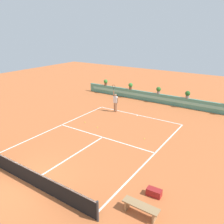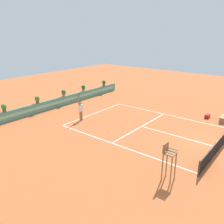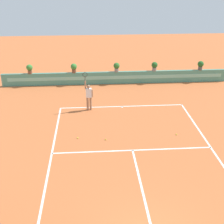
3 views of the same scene
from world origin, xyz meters
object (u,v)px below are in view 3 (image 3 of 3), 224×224
at_px(potted_plant_far_left, 30,68).
at_px(potted_plant_far_right, 201,65).
at_px(potted_plant_centre, 117,67).
at_px(potted_plant_left, 74,67).
at_px(tennis_player, 89,95).
at_px(tennis_ball_by_sideline, 106,139).
at_px(tennis_ball_near_baseline, 176,134).
at_px(potted_plant_right, 154,66).
at_px(tennis_ball_mid_court, 78,138).

xyz_separation_m(potted_plant_far_left, potted_plant_far_right, (13.52, 0.00, 0.00)).
bearing_deg(potted_plant_centre, potted_plant_left, 180.00).
xyz_separation_m(tennis_player, tennis_ball_by_sideline, (0.88, -3.98, -1.02)).
xyz_separation_m(tennis_ball_near_baseline, potted_plant_far_left, (-9.42, 8.58, 1.38)).
height_order(tennis_ball_near_baseline, potted_plant_centre, potted_plant_centre).
bearing_deg(potted_plant_right, tennis_player, -137.04).
distance_m(tennis_ball_mid_court, tennis_ball_by_sideline, 1.55).
distance_m(tennis_ball_near_baseline, potted_plant_centre, 9.09).
xyz_separation_m(tennis_player, potted_plant_far_left, (-4.55, 4.88, 0.36)).
distance_m(tennis_ball_near_baseline, potted_plant_left, 10.56).
bearing_deg(tennis_player, potted_plant_right, 42.96).
bearing_deg(potted_plant_right, tennis_ball_by_sideline, -116.19).
xyz_separation_m(tennis_ball_by_sideline, potted_plant_right, (4.35, 8.85, 1.38)).
bearing_deg(tennis_ball_mid_court, tennis_ball_near_baseline, -0.03).
bearing_deg(tennis_player, potted_plant_left, 103.16).
distance_m(tennis_player, tennis_ball_mid_court, 3.89).
relative_size(potted_plant_far_left, potted_plant_far_right, 1.00).
distance_m(potted_plant_far_left, potted_plant_far_right, 13.52).
bearing_deg(potted_plant_far_left, potted_plant_right, 0.00).
height_order(tennis_player, tennis_ball_mid_court, tennis_player).
relative_size(tennis_ball_mid_court, potted_plant_right, 0.09).
distance_m(tennis_ball_by_sideline, potted_plant_right, 9.96).
relative_size(tennis_player, tennis_ball_by_sideline, 38.01).
relative_size(potted_plant_right, potted_plant_far_right, 1.00).
height_order(tennis_ball_near_baseline, potted_plant_left, potted_plant_left).
distance_m(tennis_ball_mid_court, potted_plant_centre, 9.15).
bearing_deg(potted_plant_far_right, potted_plant_left, 180.00).
relative_size(potted_plant_left, potted_plant_centre, 1.00).
bearing_deg(tennis_ball_by_sideline, tennis_player, 102.48).
xyz_separation_m(tennis_ball_mid_court, potted_plant_right, (5.88, 8.58, 1.38)).
relative_size(tennis_ball_near_baseline, tennis_ball_by_sideline, 1.00).
bearing_deg(potted_plant_far_left, tennis_ball_near_baseline, -42.35).
xyz_separation_m(tennis_ball_mid_court, potted_plant_far_left, (-3.90, 8.58, 1.38)).
bearing_deg(tennis_player, tennis_ball_by_sideline, -77.52).
height_order(tennis_ball_mid_court, potted_plant_far_right, potted_plant_far_right).
height_order(potted_plant_right, potted_plant_far_left, same).
distance_m(tennis_ball_by_sideline, potted_plant_far_right, 12.07).
bearing_deg(potted_plant_far_left, tennis_ball_mid_court, -65.53).
relative_size(tennis_ball_mid_court, potted_plant_far_right, 0.09).
distance_m(potted_plant_far_right, potted_plant_centre, 6.76).
relative_size(potted_plant_far_right, potted_plant_centre, 1.00).
bearing_deg(potted_plant_far_right, potted_plant_right, 180.00).
height_order(tennis_player, tennis_ball_by_sideline, tennis_player).
distance_m(tennis_ball_by_sideline, potted_plant_far_left, 10.48).
bearing_deg(tennis_ball_by_sideline, tennis_ball_near_baseline, 3.90).
distance_m(tennis_ball_mid_court, potted_plant_far_right, 12.96).
distance_m(tennis_ball_near_baseline, potted_plant_right, 8.70).
xyz_separation_m(tennis_ball_near_baseline, tennis_ball_mid_court, (-5.51, 0.00, 0.00)).
bearing_deg(tennis_ball_mid_court, potted_plant_centre, 71.58).
bearing_deg(tennis_ball_mid_court, potted_plant_right, 55.57).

